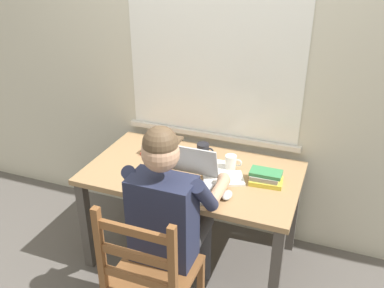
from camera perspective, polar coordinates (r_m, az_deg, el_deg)
ground_plane at (r=3.12m, az=0.08°, el=-14.87°), size 8.00×8.00×0.00m
back_wall at (r=2.88m, az=3.46°, el=11.09°), size 6.00×0.08×2.60m
desk at (r=2.75m, az=0.09°, el=-5.30°), size 1.36×0.77×0.70m
seated_person at (r=2.34m, az=-2.84°, el=-9.34°), size 0.50×0.60×1.26m
wooden_chair at (r=2.29m, az=-5.66°, el=-17.70°), size 0.42×0.42×0.95m
laptop at (r=2.53m, az=-0.75°, el=-4.55°), size 0.33×0.30×0.23m
computer_mouse at (r=2.44m, az=4.76°, el=-6.93°), size 0.06×0.10×0.03m
coffee_mug_white at (r=2.72m, az=5.34°, el=-2.49°), size 0.11×0.07×0.10m
coffee_mug_dark at (r=2.84m, az=1.49°, el=-0.92°), size 0.12×0.08×0.10m
book_stack_main at (r=2.91m, az=-4.89°, el=-0.74°), size 0.19×0.15×0.07m
book_stack_side at (r=2.60m, az=9.98°, el=-4.51°), size 0.21×0.15×0.08m
paper_pile_near_laptop at (r=2.62m, az=4.28°, el=-4.72°), size 0.30×0.26×0.02m
paper_pile_back_corner at (r=2.74m, az=3.73°, el=-3.22°), size 0.19×0.20×0.01m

